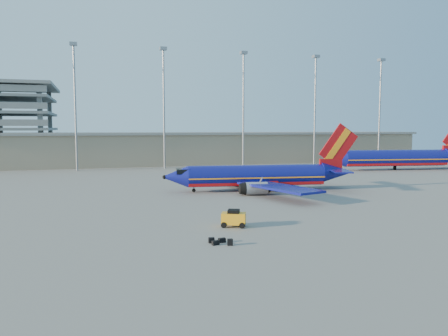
# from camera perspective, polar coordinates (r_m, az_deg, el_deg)

# --- Properties ---
(ground) EXTENTS (220.00, 220.00, 0.00)m
(ground) POSITION_cam_1_polar(r_m,az_deg,el_deg) (62.80, 3.37, -3.67)
(ground) COLOR slate
(ground) RESTS_ON ground
(terminal_building) EXTENTS (122.00, 16.00, 8.50)m
(terminal_building) POSITION_cam_1_polar(r_m,az_deg,el_deg) (120.53, -1.60, 2.69)
(terminal_building) COLOR gray
(terminal_building) RESTS_ON ground
(light_mast_row) EXTENTS (101.60, 1.60, 28.65)m
(light_mast_row) POSITION_cam_1_polar(r_m,az_deg,el_deg) (107.82, -2.54, 9.42)
(light_mast_row) COLOR gray
(light_mast_row) RESTS_ON ground
(aircraft_main) EXTENTS (30.90, 29.55, 10.49)m
(aircraft_main) POSITION_cam_1_polar(r_m,az_deg,el_deg) (68.03, 4.82, -1.08)
(aircraft_main) COLOR navy
(aircraft_main) RESTS_ON ground
(aircraft_second) EXTENTS (35.85, 13.87, 12.18)m
(aircraft_second) POSITION_cam_1_polar(r_m,az_deg,el_deg) (109.12, 21.88, 1.24)
(aircraft_second) COLOR navy
(aircraft_second) RESTS_ON ground
(baggage_tug) EXTENTS (2.74, 2.26, 1.70)m
(baggage_tug) POSITION_cam_1_polar(r_m,az_deg,el_deg) (43.32, 1.26, -6.54)
(baggage_tug) COLOR orange
(baggage_tug) RESTS_ON ground
(luggage_pile) EXTENTS (1.79, 1.59, 0.54)m
(luggage_pile) POSITION_cam_1_polar(r_m,az_deg,el_deg) (37.22, -0.49, -9.56)
(luggage_pile) COLOR black
(luggage_pile) RESTS_ON ground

